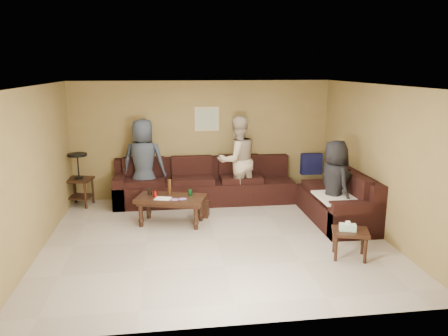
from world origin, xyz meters
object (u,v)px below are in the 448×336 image
(end_table_left, at_px, (79,179))
(person_middle, at_px, (237,160))
(coffee_table, at_px, (171,201))
(sectional_sofa, at_px, (247,192))
(side_table_right, at_px, (350,234))
(person_right, at_px, (334,184))
(person_left, at_px, (144,162))
(waste_bin, at_px, (202,209))

(end_table_left, xyz_separation_m, person_middle, (3.21, -0.24, 0.34))
(coffee_table, bearing_deg, person_middle, 37.80)
(sectional_sofa, bearing_deg, side_table_right, -67.04)
(sectional_sofa, height_order, coffee_table, sectional_sofa)
(side_table_right, height_order, person_middle, person_middle)
(person_right, bearing_deg, person_middle, 30.94)
(end_table_left, height_order, person_left, person_left)
(sectional_sofa, relative_size, person_left, 2.61)
(sectional_sofa, xyz_separation_m, waste_bin, (-0.94, -0.38, -0.18))
(person_left, bearing_deg, person_right, 163.19)
(sectional_sofa, height_order, waste_bin, sectional_sofa)
(sectional_sofa, relative_size, person_right, 2.99)
(end_table_left, height_order, person_middle, person_middle)
(waste_bin, bearing_deg, person_middle, 43.81)
(waste_bin, bearing_deg, side_table_right, -46.65)
(end_table_left, bearing_deg, sectional_sofa, -10.40)
(sectional_sofa, bearing_deg, person_left, 165.96)
(waste_bin, relative_size, person_right, 0.19)
(waste_bin, bearing_deg, coffee_table, -152.16)
(side_table_right, distance_m, waste_bin, 2.93)
(coffee_table, relative_size, person_left, 0.75)
(end_table_left, relative_size, person_left, 0.61)
(person_middle, relative_size, person_right, 1.17)
(person_left, xyz_separation_m, person_right, (3.36, -1.73, -0.11))
(coffee_table, distance_m, side_table_right, 3.16)
(person_left, relative_size, person_right, 1.14)
(end_table_left, bearing_deg, waste_bin, -22.52)
(person_left, height_order, person_middle, person_middle)
(person_middle, bearing_deg, person_left, -22.42)
(waste_bin, xyz_separation_m, person_right, (2.25, -0.84, 0.63))
(end_table_left, xyz_separation_m, waste_bin, (2.41, -1.00, -0.42))
(end_table_left, relative_size, side_table_right, 1.74)
(side_table_right, bearing_deg, waste_bin, 133.35)
(end_table_left, bearing_deg, person_right, -21.49)
(end_table_left, height_order, side_table_right, end_table_left)
(end_table_left, distance_m, side_table_right, 5.41)
(sectional_sofa, relative_size, person_middle, 2.56)
(coffee_table, relative_size, waste_bin, 4.57)
(coffee_table, bearing_deg, side_table_right, -34.94)
(coffee_table, distance_m, person_left, 1.39)
(sectional_sofa, distance_m, side_table_right, 2.72)
(sectional_sofa, distance_m, end_table_left, 3.42)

